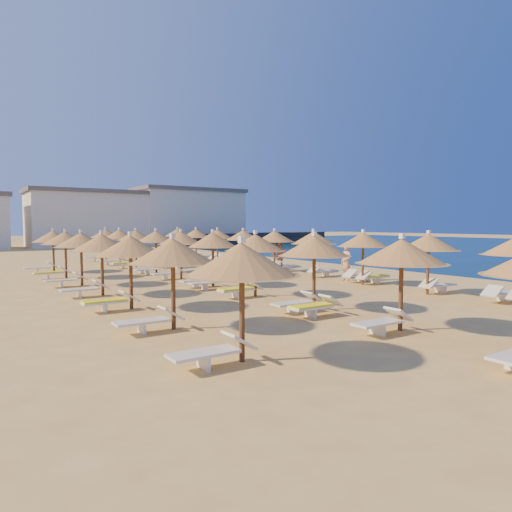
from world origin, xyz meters
TOP-DOWN VIEW (x-y plane):
  - ground at (0.00, 0.00)m, footprint 220.00×220.00m
  - jetty at (27.26, 44.87)m, footprint 30.11×10.81m
  - hotel_blocks at (2.33, 47.68)m, footprint 47.13×9.16m
  - parasol_row_east at (3.04, 3.92)m, footprint 2.46×37.83m
  - parasol_row_west at (-3.03, 3.92)m, footprint 2.46×37.83m
  - parasol_row_inland at (-8.06, 3.92)m, footprint 2.46×23.68m
  - loungers at (-1.47, 3.86)m, footprint 14.31×36.84m
  - beachgoer_a at (3.54, 1.97)m, footprint 0.54×0.74m
  - beachgoer_c at (3.44, 7.52)m, footprint 0.93×1.17m

SIDE VIEW (x-z plane):
  - ground at x=0.00m, z-range 0.00..0.00m
  - loungers at x=-1.47m, z-range 0.01..0.67m
  - jetty at x=27.26m, z-range 0.00..1.50m
  - beachgoer_c at x=3.44m, z-range 0.00..1.86m
  - beachgoer_a at x=3.54m, z-range 0.00..1.88m
  - parasol_row_east at x=3.04m, z-range 0.78..3.40m
  - parasol_row_west at x=-3.03m, z-range 0.78..3.40m
  - parasol_row_inland at x=-8.06m, z-range 0.78..3.40m
  - hotel_blocks at x=2.33m, z-range -0.35..7.75m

